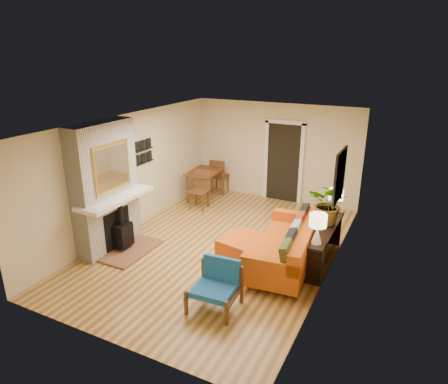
{
  "coord_description": "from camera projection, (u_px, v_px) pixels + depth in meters",
  "views": [
    {
      "loc": [
        3.43,
        -6.62,
        3.89
      ],
      "look_at": [
        0.0,
        0.2,
        1.15
      ],
      "focal_mm": 32.0,
      "sensor_mm": 36.0,
      "label": 1
    }
  ],
  "objects": [
    {
      "name": "lamp_near",
      "position": [
        318.0,
        225.0,
        6.79
      ],
      "size": [
        0.3,
        0.3,
        0.54
      ],
      "color": "white",
      "rests_on": "console_table"
    },
    {
      "name": "room_shell",
      "position": [
        290.0,
        163.0,
        9.87
      ],
      "size": [
        6.5,
        6.5,
        6.5
      ],
      "color": "tan",
      "rests_on": "ground"
    },
    {
      "name": "blue_chair",
      "position": [
        217.0,
        282.0,
        6.31
      ],
      "size": [
        0.77,
        0.76,
        0.76
      ],
      "color": "brown",
      "rests_on": "ground"
    },
    {
      "name": "lamp_far",
      "position": [
        336.0,
        199.0,
        7.98
      ],
      "size": [
        0.3,
        0.3,
        0.54
      ],
      "color": "white",
      "rests_on": "console_table"
    },
    {
      "name": "console_table",
      "position": [
        325.0,
        235.0,
        7.53
      ],
      "size": [
        0.34,
        1.85,
        0.72
      ],
      "color": "black",
      "rests_on": "ground"
    },
    {
      "name": "dining_table",
      "position": [
        207.0,
        177.0,
        10.72
      ],
      "size": [
        0.87,
        1.86,
        0.99
      ],
      "color": "brown",
      "rests_on": "ground"
    },
    {
      "name": "ottoman",
      "position": [
        245.0,
        247.0,
        7.8
      ],
      "size": [
        0.97,
        0.97,
        0.42
      ],
      "color": "silver",
      "rests_on": "ground"
    },
    {
      "name": "sofa",
      "position": [
        289.0,
        246.0,
        7.49
      ],
      "size": [
        1.21,
        2.4,
        0.91
      ],
      "color": "silver",
      "rests_on": "ground"
    },
    {
      "name": "fireplace",
      "position": [
        107.0,
        191.0,
        7.91
      ],
      "size": [
        1.09,
        1.68,
        2.6
      ],
      "color": "white",
      "rests_on": "ground"
    },
    {
      "name": "houseplant",
      "position": [
        330.0,
        204.0,
        7.53
      ],
      "size": [
        0.83,
        0.75,
        0.82
      ],
      "primitive_type": "imported",
      "rotation": [
        0.0,
        0.0,
        -0.16
      ],
      "color": "#1E5919",
      "rests_on": "console_table"
    }
  ]
}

